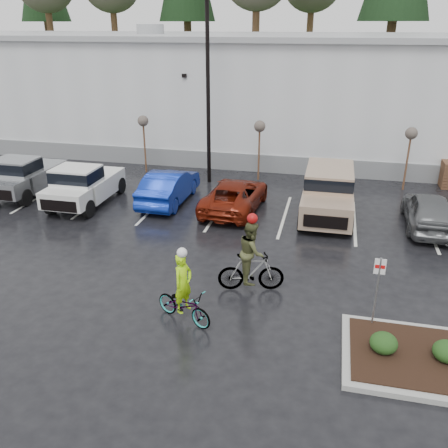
% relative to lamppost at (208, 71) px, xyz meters
% --- Properties ---
extents(ground, '(120.00, 120.00, 0.00)m').
position_rel_lamppost_xyz_m(ground, '(4.00, -12.00, -5.69)').
color(ground, black).
rests_on(ground, ground).
extents(warehouse, '(60.50, 15.50, 7.20)m').
position_rel_lamppost_xyz_m(warehouse, '(4.00, 9.99, -2.04)').
color(warehouse, silver).
rests_on(warehouse, ground).
extents(wooded_ridge, '(80.00, 25.00, 6.00)m').
position_rel_lamppost_xyz_m(wooded_ridge, '(4.00, 33.00, -2.69)').
color(wooded_ridge, '#1F3717').
rests_on(wooded_ridge, ground).
extents(lamppost, '(0.50, 1.00, 9.22)m').
position_rel_lamppost_xyz_m(lamppost, '(0.00, 0.00, 0.00)').
color(lamppost, black).
rests_on(lamppost, ground).
extents(sapling_west, '(0.60, 0.60, 3.20)m').
position_rel_lamppost_xyz_m(sapling_west, '(-4.00, 1.00, -2.96)').
color(sapling_west, '#543421').
rests_on(sapling_west, ground).
extents(sapling_mid, '(0.60, 0.60, 3.20)m').
position_rel_lamppost_xyz_m(sapling_mid, '(2.50, 1.00, -2.96)').
color(sapling_mid, '#543421').
rests_on(sapling_mid, ground).
extents(sapling_east, '(0.60, 0.60, 3.20)m').
position_rel_lamppost_xyz_m(sapling_east, '(10.00, 1.00, -2.96)').
color(sapling_east, '#543421').
rests_on(sapling_east, ground).
extents(shrub_a, '(0.70, 0.70, 0.52)m').
position_rel_lamppost_xyz_m(shrub_a, '(8.00, -13.00, -5.27)').
color(shrub_a, '#163512').
rests_on(shrub_a, curb_island).
extents(shrub_b, '(0.70, 0.70, 0.52)m').
position_rel_lamppost_xyz_m(shrub_b, '(9.50, -13.00, -5.27)').
color(shrub_b, '#163512').
rests_on(shrub_b, curb_island).
extents(fire_lane_sign, '(0.30, 0.05, 2.20)m').
position_rel_lamppost_xyz_m(fire_lane_sign, '(7.80, -11.80, -4.28)').
color(fire_lane_sign, gray).
rests_on(fire_lane_sign, ground).
extents(pickup_silver, '(2.10, 5.20, 1.96)m').
position_rel_lamppost_xyz_m(pickup_silver, '(-8.31, -3.64, -4.71)').
color(pickup_silver, '#95999C').
rests_on(pickup_silver, ground).
extents(pickup_white, '(2.10, 5.20, 1.96)m').
position_rel_lamppost_xyz_m(pickup_white, '(-4.77, -4.29, -4.71)').
color(pickup_white, silver).
rests_on(pickup_white, ground).
extents(car_blue, '(1.70, 4.73, 1.55)m').
position_rel_lamppost_xyz_m(car_blue, '(-1.04, -3.42, -4.91)').
color(car_blue, '#0E289C').
rests_on(car_blue, ground).
extents(car_red, '(2.56, 5.08, 1.38)m').
position_rel_lamppost_xyz_m(car_red, '(2.19, -3.72, -5.00)').
color(car_red, '#671709').
rests_on(car_red, ground).
extents(suv_tan, '(2.20, 5.10, 2.06)m').
position_rel_lamppost_xyz_m(suv_tan, '(6.29, -3.59, -4.66)').
color(suv_tan, tan).
rests_on(suv_tan, ground).
extents(car_grey, '(1.89, 4.51, 1.53)m').
position_rel_lamppost_xyz_m(car_grey, '(10.39, -3.92, -4.92)').
color(car_grey, '#5C5E60').
rests_on(car_grey, ground).
extents(cyclist_hivis, '(2.01, 1.37, 2.31)m').
position_rel_lamppost_xyz_m(cyclist_hivis, '(2.59, -12.62, -4.97)').
color(cyclist_hivis, '#3F3F44').
rests_on(cyclist_hivis, ground).
extents(cyclist_olive, '(2.10, 1.06, 2.62)m').
position_rel_lamppost_xyz_m(cyclist_olive, '(4.14, -10.50, -4.75)').
color(cyclist_olive, '#3F3F44').
rests_on(cyclist_olive, ground).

